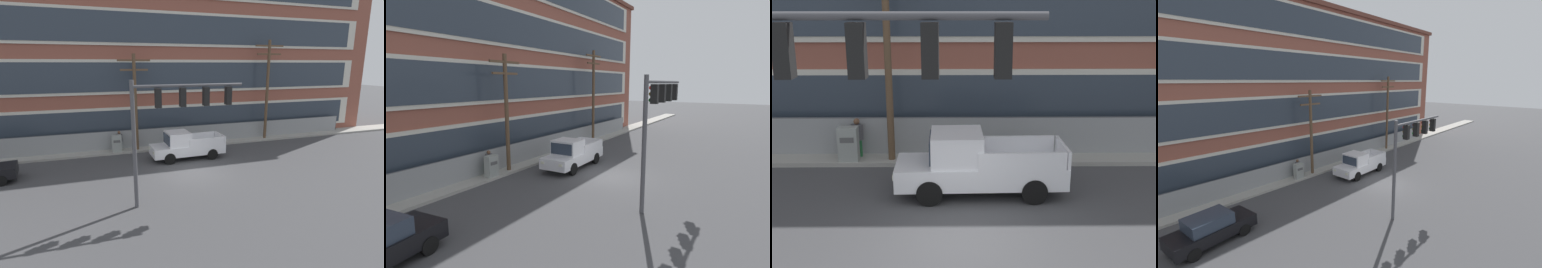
% 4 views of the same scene
% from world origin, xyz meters
% --- Properties ---
extents(ground_plane, '(160.00, 160.00, 0.00)m').
position_xyz_m(ground_plane, '(0.00, 0.00, 0.00)').
color(ground_plane, '#424244').
extents(sidewalk_building_side, '(80.00, 1.88, 0.16)m').
position_xyz_m(sidewalk_building_side, '(0.00, 6.76, 0.08)').
color(sidewalk_building_side, '#9E9B93').
rests_on(sidewalk_building_side, ground).
extents(brick_mill_building, '(45.06, 9.38, 15.44)m').
position_xyz_m(brick_mill_building, '(-0.80, 12.09, 7.74)').
color(brick_mill_building, brown).
rests_on(brick_mill_building, ground).
extents(chain_link_fence, '(32.95, 0.06, 1.65)m').
position_xyz_m(chain_link_fence, '(1.46, 6.98, 0.84)').
color(chain_link_fence, gray).
rests_on(chain_link_fence, ground).
extents(traffic_signal_mast, '(5.58, 0.43, 6.16)m').
position_xyz_m(traffic_signal_mast, '(-2.20, -3.34, 4.60)').
color(traffic_signal_mast, '#4C4C51').
rests_on(traffic_signal_mast, ground).
extents(pickup_truck_white, '(5.47, 2.14, 2.07)m').
position_xyz_m(pickup_truck_white, '(0.51, 3.28, 0.97)').
color(pickup_truck_white, silver).
rests_on(pickup_truck_white, ground).
extents(utility_pole_near_corner, '(2.47, 0.26, 7.60)m').
position_xyz_m(utility_pole_near_corner, '(-2.61, 6.30, 4.24)').
color(utility_pole_near_corner, brown).
rests_on(utility_pole_near_corner, ground).
extents(utility_pole_midblock, '(2.71, 0.26, 8.86)m').
position_xyz_m(utility_pole_midblock, '(9.15, 6.40, 4.94)').
color(utility_pole_midblock, brown).
rests_on(utility_pole_midblock, ground).
extents(electrical_cabinet, '(0.74, 0.50, 1.47)m').
position_xyz_m(electrical_cabinet, '(-4.21, 6.16, 0.74)').
color(electrical_cabinet, '#939993').
rests_on(electrical_cabinet, ground).
extents(pedestrian_near_cabinet, '(0.47, 0.42, 1.69)m').
position_xyz_m(pedestrian_near_cabinet, '(-3.95, 6.63, 0.97)').
color(pedestrian_near_cabinet, '#236B38').
rests_on(pedestrian_near_cabinet, ground).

